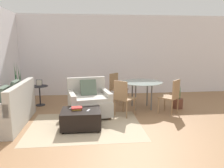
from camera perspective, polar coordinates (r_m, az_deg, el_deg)
name	(u,v)px	position (r m, az deg, el deg)	size (l,w,h in m)	color
ground_plane	(113,139)	(4.24, 0.32, -14.26)	(20.00, 20.00, 0.00)	#936B47
wall_back	(101,55)	(7.68, -2.93, 7.45)	(12.00, 0.06, 2.75)	white
area_rug	(86,126)	(4.89, -6.89, -10.82)	(2.43, 1.85, 0.01)	tan
couch	(8,110)	(5.37, -25.51, -6.25)	(0.85, 1.81, 0.93)	#B2ADA3
armchair	(89,102)	(5.49, -6.01, -4.60)	(1.13, 1.10, 0.92)	#B2ADA3
ottoman	(81,118)	(4.74, -8.08, -8.81)	(0.82, 0.68, 0.39)	black
book_stack	(77,108)	(4.72, -9.20, -6.27)	(0.24, 0.20, 0.05)	gold
tv_remote_primary	(71,108)	(4.86, -10.63, -6.13)	(0.10, 0.17, 0.01)	#B7B7BC
tv_remote_secondary	(88,110)	(4.64, -6.18, -6.83)	(0.09, 0.15, 0.01)	#B7B7BC
potted_plant	(19,98)	(6.81, -23.02, -3.38)	(0.43, 0.43, 1.28)	#333338
side_table	(40,92)	(6.66, -18.37, -1.89)	(0.48, 0.48, 0.58)	black
picture_frame	(39,83)	(6.61, -18.50, 0.30)	(0.17, 0.07, 0.18)	black
dining_table	(142,85)	(6.05, 7.80, -0.19)	(1.13, 1.13, 0.75)	#8C9E99
dining_chair_near_left	(123,96)	(5.36, 2.87, -3.10)	(0.59, 0.59, 0.90)	#93704C
dining_chair_near_right	(172,95)	(5.69, 15.40, -2.68)	(0.59, 0.59, 0.90)	#93704C
dining_chair_far_left	(116,86)	(6.57, 1.17, -0.57)	(0.59, 0.59, 0.90)	#93704C
potted_plant_small	(177,102)	(6.39, 16.72, -4.59)	(0.30, 0.30, 0.63)	brown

